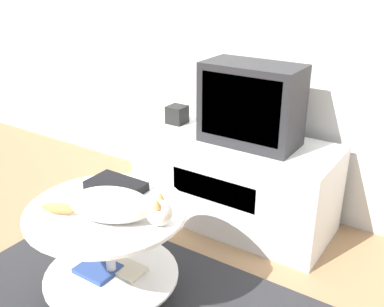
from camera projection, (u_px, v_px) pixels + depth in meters
The scene contains 6 objects.
tv_stand at pixel (234, 181), 2.73m from camera, with size 1.19×0.52×0.54m.
tv at pixel (251, 104), 2.49m from camera, with size 0.54×0.29×0.46m.
speaker at pixel (177, 115), 2.87m from camera, with size 0.11×0.11×0.11m.
coffee_table at pixel (109, 243), 2.00m from camera, with size 0.70×0.70×0.50m.
dvd_box at pixel (116, 186), 2.08m from camera, with size 0.26×0.16×0.04m.
cat at pixel (115, 206), 1.82m from camera, with size 0.53×0.30×0.14m.
Camera 1 is at (1.16, -1.18, 1.50)m, focal length 42.00 mm.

